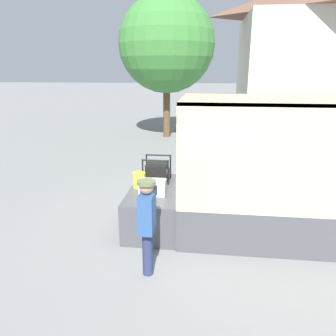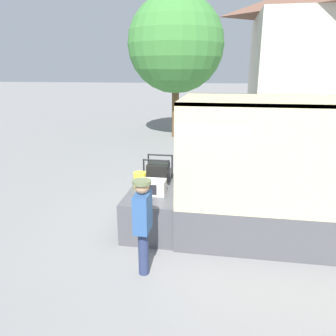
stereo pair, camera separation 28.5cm
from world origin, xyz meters
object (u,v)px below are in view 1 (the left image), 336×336
at_px(microwave, 153,187).
at_px(worker_person, 147,218).
at_px(orange_bucket, 139,180).
at_px(street_tree, 167,44).
at_px(portable_generator, 158,172).

distance_m(microwave, worker_person, 1.58).
bearing_deg(worker_person, orange_bucket, 105.52).
relative_size(microwave, street_tree, 0.08).
relative_size(microwave, orange_bucket, 1.62).
relative_size(microwave, worker_person, 0.32).
bearing_deg(microwave, street_tree, 95.60).
bearing_deg(street_tree, portable_generator, -84.05).
height_order(worker_person, street_tree, street_tree).
bearing_deg(orange_bucket, worker_person, -74.48).
bearing_deg(portable_generator, street_tree, 95.95).
bearing_deg(street_tree, microwave, -84.40).
distance_m(portable_generator, worker_person, 2.44).
bearing_deg(orange_bucket, portable_generator, 53.66).
xyz_separation_m(microwave, street_tree, (-1.03, 10.50, 3.56)).
height_order(portable_generator, street_tree, street_tree).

